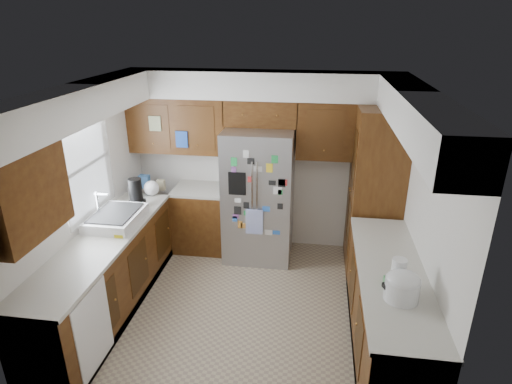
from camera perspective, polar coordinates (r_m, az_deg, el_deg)
floor at (r=5.15m, az=-1.58°, el=-14.93°), size 3.60×3.60×0.00m
room_shell at (r=4.67m, az=-2.33°, el=6.17°), size 3.64×3.24×2.52m
left_counter_run at (r=5.30m, az=-16.42°, el=-9.18°), size 1.36×3.20×0.92m
right_counter_run at (r=4.53m, az=17.00°, el=-15.29°), size 0.63×2.25×0.92m
pantry at (r=5.63m, az=15.58°, el=0.16°), size 0.60×0.90×2.15m
fridge at (r=5.74m, az=0.36°, el=-0.45°), size 0.90×0.79×1.80m
bridge_cabinet at (r=5.64m, az=0.71°, el=10.57°), size 0.96×0.34×0.35m
fridge_top_items at (r=5.56m, az=0.10°, el=13.54°), size 0.96×0.33×0.28m
sink_assembly at (r=5.16m, az=-18.17°, el=-3.28°), size 0.52×0.70×0.37m
left_counter_clutter at (r=5.70m, az=-14.90°, el=0.23°), size 0.38×0.83×0.38m
rice_cooker at (r=3.82m, az=18.94°, el=-11.72°), size 0.30×0.29×0.25m
paper_towel at (r=3.95m, az=18.42°, el=-10.28°), size 0.13×0.13×0.28m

